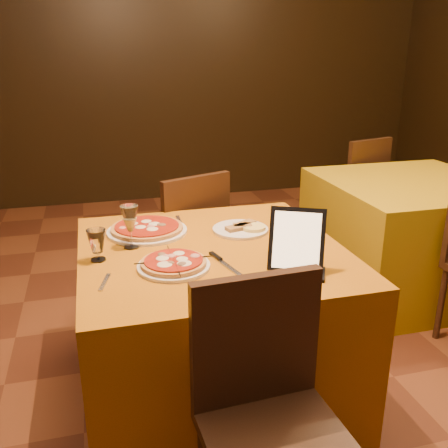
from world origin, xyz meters
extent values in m
cube|color=#5E2D19|center=(0.00, 0.00, -0.01)|extent=(6.00, 7.00, 0.01)
cube|color=black|center=(0.00, 3.50, 1.40)|extent=(6.00, 0.01, 2.80)
cube|color=#A9620A|center=(-0.16, 0.10, 0.38)|extent=(1.10, 1.10, 0.75)
cube|color=#AF890B|center=(1.38, 0.88, 0.38)|extent=(1.10, 1.10, 0.75)
cylinder|color=white|center=(-0.35, -0.06, 0.76)|extent=(0.28, 0.28, 0.01)
cylinder|color=#AD4C23|center=(-0.35, -0.06, 0.77)|extent=(0.25, 0.25, 0.02)
cylinder|color=white|center=(-0.40, 0.36, 0.76)|extent=(0.37, 0.37, 0.01)
cylinder|color=#AD4C23|center=(-0.40, 0.36, 0.77)|extent=(0.33, 0.33, 0.02)
cylinder|color=white|center=(0.02, 0.27, 0.76)|extent=(0.26, 0.26, 0.01)
cylinder|color=olive|center=(0.02, 0.27, 0.77)|extent=(0.16, 0.16, 0.02)
cube|color=black|center=(0.10, -0.19, 0.87)|extent=(0.23, 0.18, 0.24)
cube|color=silver|center=(-0.15, -0.09, 0.75)|extent=(0.08, 0.24, 0.01)
cube|color=silver|center=(-0.61, -0.13, 0.75)|extent=(0.05, 0.14, 0.01)
cube|color=silver|center=(-0.23, 0.48, 0.75)|extent=(0.02, 0.16, 0.01)
camera|label=1|loc=(-0.62, -1.81, 1.55)|focal=40.00mm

